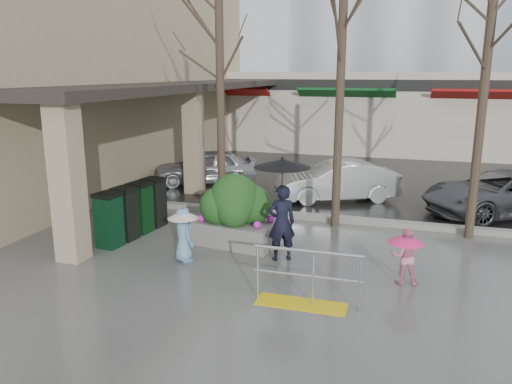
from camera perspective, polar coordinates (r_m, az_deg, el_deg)
The scene contains 20 objects.
ground at distance 10.39m, azimuth -0.55°, elevation -8.99°, with size 120.00×120.00×0.00m, color #51514F.
street_asphalt at distance 31.53m, azimuth 11.66°, elevation 6.01°, with size 120.00×36.00×0.01m, color black.
curb at distance 14.02m, azimuth 4.39°, elevation -2.68°, with size 120.00×0.30×0.15m, color gray.
near_building at distance 20.87m, azimuth -18.23°, elevation 12.93°, with size 6.00×18.00×8.00m, color tan.
canopy_slab at distance 18.80m, azimuth -7.35°, elevation 12.34°, with size 2.80×18.00×0.25m, color #2D2823.
pillar_front at distance 11.23m, azimuth -20.74°, elevation 1.19°, with size 0.55×0.55×3.50m, color tan.
pillar_back at distance 16.75m, azimuth -7.14°, elevation 5.78°, with size 0.55×0.55×3.50m, color tan.
storefront_row at distance 27.20m, azimuth 15.26°, elevation 8.92°, with size 34.00×6.74×4.00m.
handrail at distance 8.86m, azimuth 5.61°, elevation -10.54°, with size 1.90×0.50×1.03m.
tree_west at distance 13.70m, azimuth -4.22°, elevation 18.12°, with size 3.20×3.20×6.80m.
tree_midwest at distance 12.92m, azimuth 9.90°, elevation 18.91°, with size 3.20×3.20×7.00m.
tree_mideast at distance 12.88m, azimuth 25.17°, elevation 16.23°, with size 3.20×3.20×6.50m.
woman at distance 10.59m, azimuth 2.98°, elevation -0.86°, with size 1.22×1.22×2.27m.
child_pink at distance 9.99m, azimuth 16.68°, elevation -6.57°, with size 0.68×0.68×1.11m.
child_blue at distance 10.79m, azimuth -8.29°, elevation -4.31°, with size 0.68×0.67×1.19m.
planter at distance 11.69m, azimuth -2.40°, elevation -2.18°, with size 2.09×1.28×1.71m.
news_boxes at distance 12.72m, azimuth -13.89°, elevation -2.07°, with size 0.79×2.36×1.29m.
car_a at distance 18.30m, azimuth -5.84°, elevation 2.91°, with size 1.49×3.70×1.26m, color #A7A7AC.
car_b at distance 15.99m, azimuth 9.22°, elevation 1.27°, with size 1.33×3.82×1.26m, color silver.
car_c at distance 15.84m, azimuth 26.36°, elevation -0.11°, with size 2.09×4.53×1.26m, color #515358.
Camera 1 is at (2.90, -9.15, 3.98)m, focal length 35.00 mm.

